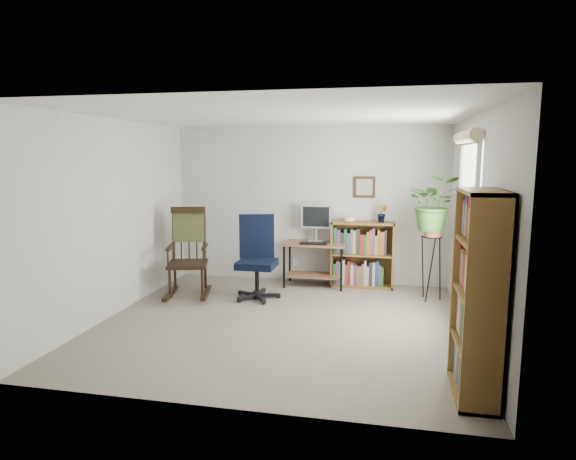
% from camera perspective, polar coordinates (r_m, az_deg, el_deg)
% --- Properties ---
extents(floor, '(4.20, 4.00, 0.00)m').
position_cam_1_polar(floor, '(5.79, -0.81, -10.92)').
color(floor, gray).
rests_on(floor, ground).
extents(ceiling, '(4.20, 4.00, 0.00)m').
position_cam_1_polar(ceiling, '(5.48, -0.86, 13.47)').
color(ceiling, silver).
rests_on(ceiling, ground).
extents(wall_back, '(4.20, 0.00, 2.40)m').
position_cam_1_polar(wall_back, '(7.46, 2.47, 2.96)').
color(wall_back, beige).
rests_on(wall_back, ground).
extents(wall_front, '(4.20, 0.00, 2.40)m').
position_cam_1_polar(wall_front, '(3.61, -7.69, -3.30)').
color(wall_front, beige).
rests_on(wall_front, ground).
extents(wall_left, '(0.00, 4.00, 2.40)m').
position_cam_1_polar(wall_left, '(6.30, -19.84, 1.39)').
color(wall_left, beige).
rests_on(wall_left, ground).
extents(wall_right, '(0.00, 4.00, 2.40)m').
position_cam_1_polar(wall_right, '(5.46, 21.23, 0.26)').
color(wall_right, beige).
rests_on(wall_right, ground).
extents(window, '(0.12, 1.20, 1.50)m').
position_cam_1_polar(window, '(5.72, 20.45, 2.69)').
color(window, silver).
rests_on(window, wall_right).
extents(desk, '(0.92, 0.51, 0.67)m').
position_cam_1_polar(desk, '(7.29, 3.16, -4.10)').
color(desk, brown).
rests_on(desk, floor).
extents(monitor, '(0.46, 0.16, 0.56)m').
position_cam_1_polar(monitor, '(7.31, 3.36, 0.83)').
color(monitor, silver).
rests_on(monitor, desk).
extents(keyboard, '(0.40, 0.15, 0.02)m').
position_cam_1_polar(keyboard, '(7.10, 3.04, -1.59)').
color(keyboard, black).
rests_on(keyboard, desk).
extents(office_chair, '(0.78, 0.78, 1.17)m').
position_cam_1_polar(office_chair, '(6.59, -3.72, -3.24)').
color(office_chair, black).
rests_on(office_chair, floor).
extents(rocking_chair, '(0.93, 1.23, 1.26)m').
position_cam_1_polar(rocking_chair, '(6.84, -11.85, -2.56)').
color(rocking_chair, black).
rests_on(rocking_chair, floor).
extents(low_bookshelf, '(0.93, 0.31, 0.99)m').
position_cam_1_polar(low_bookshelf, '(7.30, 8.79, -2.87)').
color(low_bookshelf, brown).
rests_on(low_bookshelf, floor).
extents(tall_bookshelf, '(0.32, 0.74, 1.69)m').
position_cam_1_polar(tall_bookshelf, '(4.17, 21.62, -7.21)').
color(tall_bookshelf, brown).
rests_on(tall_bookshelf, floor).
extents(plant_stand, '(0.32, 0.32, 1.03)m').
position_cam_1_polar(plant_stand, '(6.83, 16.61, -3.77)').
color(plant_stand, black).
rests_on(plant_stand, floor).
extents(spider_plant, '(1.69, 1.88, 1.46)m').
position_cam_1_polar(spider_plant, '(6.68, 17.05, 6.08)').
color(spider_plant, '#366F27').
rests_on(spider_plant, plant_stand).
extents(potted_plant_small, '(0.13, 0.24, 0.11)m').
position_cam_1_polar(potted_plant_small, '(7.22, 11.12, 1.33)').
color(potted_plant_small, '#366F27').
rests_on(potted_plant_small, low_bookshelf).
extents(framed_picture, '(0.32, 0.04, 0.32)m').
position_cam_1_polar(framed_picture, '(7.32, 9.04, 5.05)').
color(framed_picture, black).
rests_on(framed_picture, wall_back).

